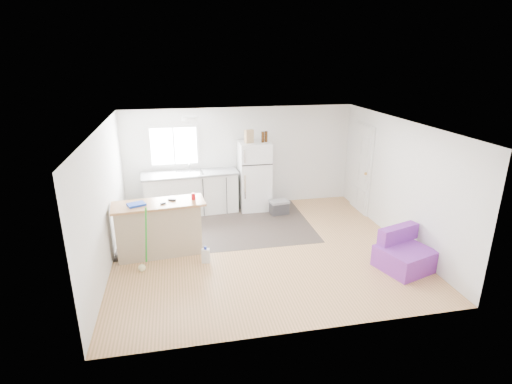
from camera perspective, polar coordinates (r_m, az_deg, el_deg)
room at (r=7.33m, az=0.82°, el=0.30°), size 5.51×5.01×2.41m
vinyl_zone at (r=8.81m, az=-5.56°, el=-4.81°), size 4.05×2.50×0.00m
window at (r=9.48m, az=-11.65°, el=6.46°), size 1.18×0.06×0.98m
interior_door at (r=9.66m, az=14.84°, el=3.18°), size 0.11×0.92×2.10m
ceiling_fixture at (r=8.08m, az=-9.47°, el=10.29°), size 0.30×0.30×0.07m
kitchen_cabinets at (r=9.45m, az=-9.27°, el=-0.07°), size 2.24×0.85×1.27m
peninsula at (r=7.62m, az=-13.70°, el=-5.05°), size 1.70×0.79×1.01m
refrigerator at (r=9.50m, az=-0.23°, el=2.31°), size 0.72×0.70×1.64m
cooler at (r=9.38m, az=3.32°, el=-2.16°), size 0.47×0.35×0.33m
purple_seat at (r=7.51m, az=20.33°, el=-8.38°), size 1.02×1.01×0.68m
cleaner_jug at (r=7.31m, az=-7.19°, el=-8.99°), size 0.16×0.13×0.31m
mop at (r=7.25m, az=-15.81°, el=-9.02°), size 0.25×0.33×1.19m
red_cup at (r=7.46m, az=-8.94°, el=-0.61°), size 0.08×0.08×0.12m
blue_tray at (r=7.40m, az=-16.73°, el=-1.71°), size 0.36×0.32×0.04m
tool_a at (r=7.48m, az=-11.94°, el=-1.11°), size 0.15×0.10×0.03m
tool_b at (r=7.34m, az=-13.15°, el=-1.61°), size 0.11×0.07×0.03m
cardboard_box at (r=9.18m, az=-0.99°, el=7.95°), size 0.22×0.16×0.30m
bottle_left at (r=9.24m, az=0.99°, el=7.86°), size 0.09×0.09×0.25m
bottle_right at (r=9.30m, az=1.45°, el=7.93°), size 0.08×0.08×0.25m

